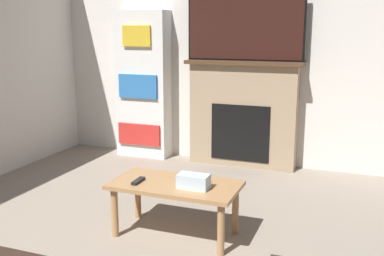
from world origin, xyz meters
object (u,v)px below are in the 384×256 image
Objects in this scene: fireplace at (243,114)px; coffee_table at (175,191)px; bookshelf at (143,85)px; tv at (245,24)px.

fireplace reaches higher than coffee_table.
bookshelf is at bearing 122.57° from coffee_table.
tv is 1.39m from bookshelf.
bookshelf is (-1.21, -0.00, -0.70)m from tv.
coffee_table is at bearing -90.24° from tv.
bookshelf is at bearing -179.88° from tv.
fireplace is 1.24m from bookshelf.
tv reaches higher than coffee_table.
coffee_table is at bearing -57.43° from bookshelf.
bookshelf is (-1.20, 1.88, 0.50)m from coffee_table.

